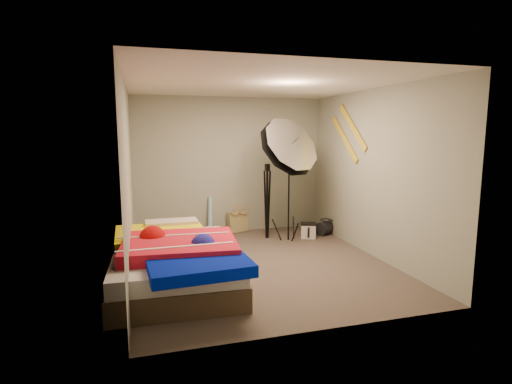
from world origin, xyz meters
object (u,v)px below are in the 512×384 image
object	(u,v)px
camera_case	(308,231)
wrapping_roll	(210,216)
photo_umbrella	(286,149)
tote_bag	(238,222)
camera_tripod	(267,196)
bed	(176,260)
duffel_bag	(326,228)

from	to	relation	value
camera_case	wrapping_roll	bearing A→B (deg)	173.65
camera_case	photo_umbrella	distance (m)	1.56
tote_bag	wrapping_roll	xyz separation A→B (m)	(-0.52, 0.00, 0.15)
photo_umbrella	camera_tripod	world-z (taller)	photo_umbrella
bed	photo_umbrella	size ratio (longest dim) A/B	1.04
wrapping_roll	bed	bearing A→B (deg)	-109.45
wrapping_roll	bed	distance (m)	2.48
tote_bag	camera_tripod	size ratio (longest dim) A/B	0.29
tote_bag	bed	bearing A→B (deg)	-136.67
tote_bag	photo_umbrella	xyz separation A→B (m)	(0.60, -0.97, 1.39)
bed	photo_umbrella	world-z (taller)	photo_umbrella
duffel_bag	camera_tripod	xyz separation A→B (m)	(-1.13, 0.05, 0.64)
duffel_bag	bed	distance (m)	3.36
photo_umbrella	camera_tripod	bearing A→B (deg)	115.94
duffel_bag	camera_tripod	world-z (taller)	camera_tripod
wrapping_roll	camera_case	xyz separation A→B (m)	(1.62, -0.79, -0.22)
tote_bag	photo_umbrella	distance (m)	1.80
wrapping_roll	camera_case	distance (m)	1.81
photo_umbrella	tote_bag	bearing A→B (deg)	121.56
camera_case	duffel_bag	distance (m)	0.47
camera_tripod	bed	bearing A→B (deg)	-134.59
tote_bag	photo_umbrella	size ratio (longest dim) A/B	0.17
camera_case	photo_umbrella	world-z (taller)	photo_umbrella
tote_bag	wrapping_roll	world-z (taller)	wrapping_roll
photo_umbrella	wrapping_roll	bearing A→B (deg)	138.88
tote_bag	camera_case	world-z (taller)	tote_bag
camera_tripod	wrapping_roll	bearing A→B (deg)	148.27
tote_bag	bed	world-z (taller)	bed
wrapping_roll	bed	world-z (taller)	wrapping_roll
tote_bag	camera_case	distance (m)	1.35
photo_umbrella	bed	bearing A→B (deg)	-144.94
bed	camera_tripod	size ratio (longest dim) A/B	1.75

